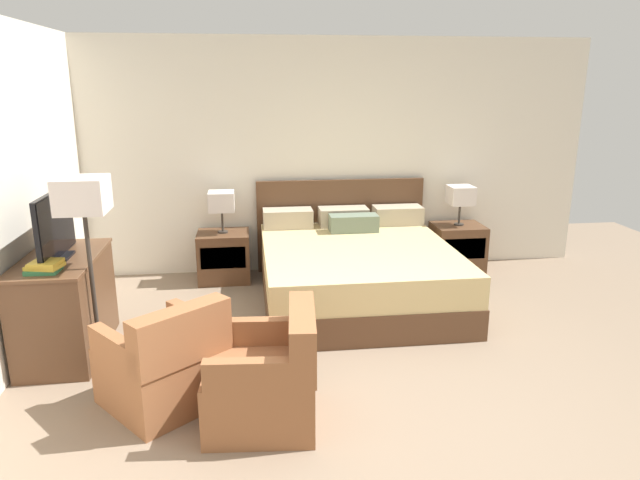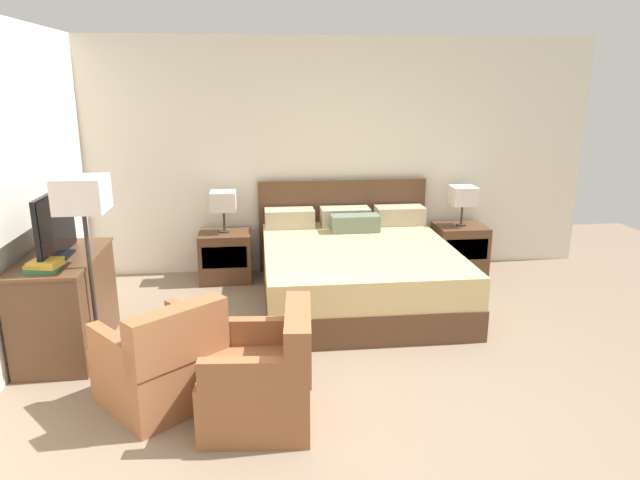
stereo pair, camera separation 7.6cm
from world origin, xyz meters
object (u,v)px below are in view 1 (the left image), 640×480
table_lamp_right (461,196)px  tv (55,227)px  nightstand_left (224,256)px  table_lamp_left (221,202)px  book_small_top (46,263)px  book_red_cover (43,270)px  floor_lamp (84,210)px  bed (356,269)px  dresser (66,304)px  book_blue_cover (45,266)px  armchair_companion (267,380)px  nightstand_right (457,248)px  armchair_by_window (165,366)px

table_lamp_right → tv: tv is taller
nightstand_left → table_lamp_left: table_lamp_left is taller
nightstand_left → book_small_top: 2.37m
book_red_cover → floor_lamp: 0.53m
bed → table_lamp_right: size_ratio=4.71×
book_small_top → bed: bearing=26.0°
dresser → book_blue_cover: 0.56m
table_lamp_left → book_red_cover: table_lamp_left is taller
bed → armchair_companion: 2.26m
bed → book_small_top: bed is taller
nightstand_right → armchair_companion: armchair_companion is taller
book_small_top → nightstand_left: bearing=59.2°
nightstand_left → book_blue_cover: book_blue_cover is taller
table_lamp_right → floor_lamp: floor_lamp is taller
table_lamp_right → dresser: size_ratio=0.41×
nightstand_left → nightstand_right: 2.67m
book_small_top → table_lamp_right: bearing=27.1°
nightstand_right → armchair_companion: size_ratio=0.74×
nightstand_left → nightstand_right: size_ratio=1.00×
nightstand_left → tv: 2.15m
table_lamp_left → tv: (-1.19, -1.62, 0.17)m
tv → nightstand_right: bearing=22.8°
nightstand_left → armchair_by_window: bearing=-97.0°
book_red_cover → armchair_by_window: book_red_cover is taller
table_lamp_left → tv: size_ratio=0.56×
book_red_cover → book_small_top: (0.02, 0.00, 0.05)m
table_lamp_left → book_blue_cover: size_ratio=1.98×
book_small_top → floor_lamp: size_ratio=0.13×
table_lamp_left → book_small_top: table_lamp_left is taller
table_lamp_right → book_small_top: 4.31m
armchair_companion → book_small_top: bearing=152.0°
book_small_top → armchair_companion: (1.54, -0.82, -0.59)m
book_blue_cover → armchair_companion: bearing=-27.9°
table_lamp_right → armchair_by_window: size_ratio=0.47×
tv → book_blue_cover: size_ratio=3.53×
nightstand_right → nightstand_left: bearing=180.0°
book_red_cover → armchair_by_window: 1.17m
floor_lamp → armchair_companion: bearing=-34.6°
table_lamp_left → tv: bearing=-126.3°
bed → nightstand_left: bed is taller
table_lamp_left → dresser: 2.05m
book_small_top → floor_lamp: 0.48m
nightstand_right → tv: 4.25m
nightstand_left → book_red_cover: bearing=-121.2°
table_lamp_right → book_red_cover: (-3.86, -1.97, -0.06)m
bed → nightstand_right: (1.33, 0.75, -0.04)m
book_red_cover → armchair_companion: (1.56, -0.82, -0.54)m
table_lamp_left → floor_lamp: (-0.88, -1.93, 0.36)m
armchair_by_window → book_blue_cover: bearing=148.3°
armchair_by_window → book_small_top: bearing=148.0°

